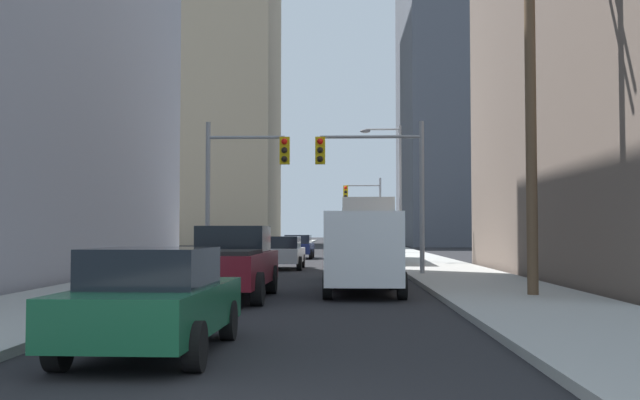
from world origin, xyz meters
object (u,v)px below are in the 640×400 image
(sedan_green, at_px, (154,300))
(cargo_van_white, at_px, (363,248))
(pickup_truck_maroon, at_px, (229,263))
(sedan_grey, at_px, (363,259))
(traffic_signal_near_right, at_px, (375,171))
(sedan_silver, at_px, (282,252))
(traffic_signal_far_right, at_px, (364,203))
(city_bus, at_px, (368,228))
(sedan_navy, at_px, (298,246))
(traffic_signal_near_left, at_px, (243,173))

(sedan_green, bearing_deg, cargo_van_white, 71.98)
(pickup_truck_maroon, distance_m, sedan_grey, 8.03)
(sedan_grey, relative_size, traffic_signal_near_right, 0.71)
(sedan_silver, height_order, traffic_signal_far_right, traffic_signal_far_right)
(city_bus, distance_m, sedan_navy, 7.85)
(sedan_grey, relative_size, traffic_signal_near_left, 0.71)
(sedan_green, bearing_deg, sedan_silver, 90.13)
(pickup_truck_maroon, height_order, sedan_grey, pickup_truck_maroon)
(pickup_truck_maroon, xyz_separation_m, sedan_green, (0.24, -8.59, -0.16))
(traffic_signal_near_left, bearing_deg, city_bus, 67.05)
(sedan_silver, bearing_deg, city_bus, 57.71)
(traffic_signal_near_right, bearing_deg, sedan_navy, 102.10)
(traffic_signal_near_left, height_order, traffic_signal_far_right, same)
(city_bus, xyz_separation_m, traffic_signal_near_left, (-5.30, -12.51, 2.09))
(traffic_signal_near_left, bearing_deg, sedan_green, -86.39)
(sedan_navy, xyz_separation_m, traffic_signal_near_left, (-1.03, -19.00, 3.25))
(pickup_truck_maroon, height_order, traffic_signal_near_left, traffic_signal_near_left)
(pickup_truck_maroon, relative_size, traffic_signal_near_right, 0.91)
(sedan_grey, bearing_deg, city_bus, 87.19)
(city_bus, xyz_separation_m, traffic_signal_near_right, (-0.19, -12.51, 2.13))
(city_bus, relative_size, sedan_silver, 2.72)
(sedan_silver, height_order, traffic_signal_near_left, traffic_signal_near_left)
(traffic_signal_far_right, bearing_deg, sedan_navy, -112.75)
(cargo_van_white, bearing_deg, traffic_signal_near_right, 84.69)
(traffic_signal_far_right, bearing_deg, traffic_signal_near_right, -91.03)
(city_bus, height_order, sedan_silver, city_bus)
(traffic_signal_far_right, bearing_deg, sedan_green, -95.43)
(city_bus, xyz_separation_m, traffic_signal_far_right, (0.34, 17.49, 2.08))
(pickup_truck_maroon, xyz_separation_m, traffic_signal_near_left, (-0.87, 9.06, 3.08))
(pickup_truck_maroon, distance_m, cargo_van_white, 3.86)
(city_bus, xyz_separation_m, sedan_green, (-4.19, -30.17, -1.16))
(sedan_grey, xyz_separation_m, sedan_navy, (-3.56, 20.95, 0.00))
(city_bus, height_order, traffic_signal_near_right, traffic_signal_near_right)
(city_bus, distance_m, traffic_signal_near_left, 13.75)
(pickup_truck_maroon, xyz_separation_m, traffic_signal_near_right, (4.23, 9.06, 3.13))
(city_bus, bearing_deg, cargo_van_white, -92.56)
(cargo_van_white, distance_m, traffic_signal_near_left, 9.15)
(sedan_green, distance_m, traffic_signal_far_right, 47.98)
(pickup_truck_maroon, distance_m, traffic_signal_near_right, 10.48)
(city_bus, height_order, sedan_grey, city_bus)
(cargo_van_white, relative_size, sedan_navy, 1.23)
(sedan_silver, bearing_deg, traffic_signal_near_left, -100.36)
(sedan_green, relative_size, sedan_silver, 1.00)
(sedan_grey, distance_m, sedan_silver, 8.52)
(pickup_truck_maroon, relative_size, sedan_green, 1.28)
(sedan_green, height_order, traffic_signal_far_right, traffic_signal_far_right)
(sedan_grey, relative_size, sedan_silver, 1.00)
(sedan_green, xyz_separation_m, sedan_silver, (-0.05, 23.46, 0.00))
(sedan_navy, relative_size, traffic_signal_far_right, 0.71)
(city_bus, bearing_deg, sedan_green, -97.90)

